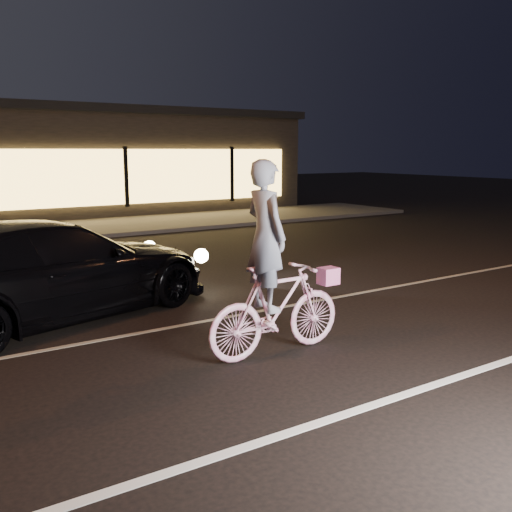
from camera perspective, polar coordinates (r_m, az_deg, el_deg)
ground at (r=6.67m, az=-3.91°, el=-12.03°), size 90.00×90.00×0.00m
lane_stripe_near at (r=5.53m, az=4.05°, el=-17.00°), size 60.00×0.12×0.01m
lane_stripe_far at (r=8.37m, az=-10.67°, el=-7.41°), size 60.00×0.10×0.01m
sidewalk at (r=18.80m, az=-23.65°, el=2.01°), size 30.00×4.00×0.12m
cyclist at (r=7.11m, az=1.79°, el=-3.18°), size 1.95×0.67×2.46m
sedan at (r=9.19m, az=-19.98°, el=-1.31°), size 5.71×3.66×1.54m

